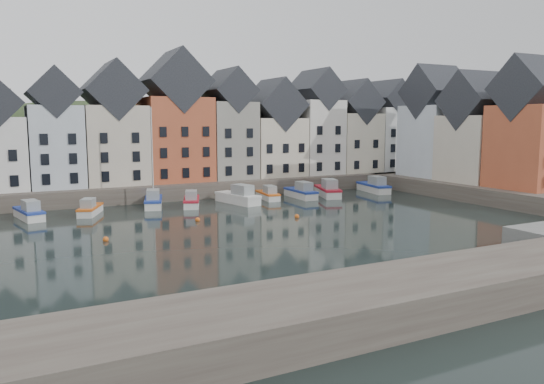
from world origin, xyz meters
TOP-DOWN VIEW (x-y plane):
  - ground at (0.00, 0.00)m, footprint 260.00×260.00m
  - far_quay at (0.00, 30.00)m, footprint 90.00×16.00m
  - right_quay at (37.00, 3.00)m, footprint 14.00×54.00m
  - near_wall at (-10.00, -22.00)m, footprint 50.00×6.00m
  - hillside at (0.02, 56.00)m, footprint 153.60×70.40m
  - far_terrace at (3.21, 28.00)m, footprint 72.37×8.16m
  - right_terrace at (36.00, 8.07)m, footprint 8.30×24.25m
  - mooring_buoys at (-4.00, 5.33)m, footprint 20.50×5.50m
  - boat_b at (-19.20, 17.15)m, footprint 2.97×6.19m
  - boat_c at (-13.18, 17.03)m, footprint 3.58×5.58m
  - boat_d at (-5.67, 18.87)m, footprint 3.63×6.58m
  - boat_e at (-1.49, 17.26)m, footprint 3.66×6.01m
  - boat_f at (4.48, 16.82)m, footprint 3.68×7.24m
  - boat_g at (9.29, 18.20)m, footprint 2.34×5.57m
  - boat_h at (13.82, 17.39)m, footprint 2.24×6.45m
  - boat_i at (17.75, 16.94)m, footprint 4.29×7.33m
  - boat_j at (26.07, 17.57)m, footprint 3.22×7.06m

SIDE VIEW (x-z plane):
  - hillside at x=0.02m, z-range -49.96..14.04m
  - ground at x=0.00m, z-range 0.00..0.00m
  - mooring_buoys at x=-4.00m, z-range -0.10..0.40m
  - boat_c at x=-13.18m, z-range -0.42..1.64m
  - boat_g at x=9.29m, z-range -0.42..1.66m
  - boat_e at x=-1.49m, z-range -0.45..1.76m
  - boat_b at x=-19.20m, z-range -0.46..1.82m
  - boat_h at x=13.82m, z-range -0.49..1.95m
  - boat_j at x=26.07m, z-range -0.53..2.08m
  - boat_d at x=-5.67m, z-range -5.23..6.79m
  - boat_f at x=4.48m, z-range -0.54..2.12m
  - boat_i at x=17.75m, z-range -0.54..2.15m
  - far_quay at x=0.00m, z-range 0.00..2.00m
  - right_quay at x=37.00m, z-range 0.00..2.00m
  - near_wall at x=-10.00m, z-range 0.00..2.00m
  - far_terrace at x=3.21m, z-range -0.01..17.76m
  - right_terrace at x=36.00m, z-range 0.73..17.10m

